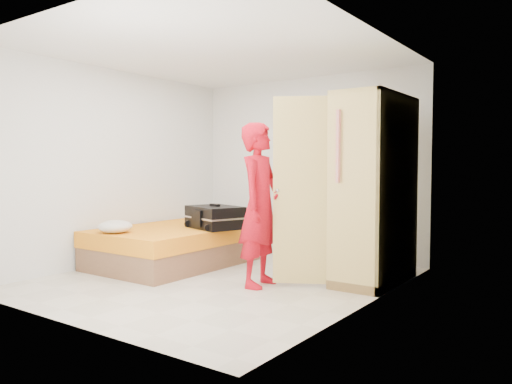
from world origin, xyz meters
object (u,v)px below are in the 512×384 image
Objects in this scene: suitcase at (215,217)px; round_cushion at (115,227)px; wardrobe at (369,194)px; person at (260,205)px; bed at (173,246)px.

suitcase reaches higher than round_cushion.
wardrobe is 3.04m from round_cushion.
wardrobe reaches higher than person.
suitcase is (0.49, 0.27, 0.39)m from bed.
person is (1.59, -0.27, 0.64)m from bed.
suitcase reaches higher than bed.
person is at bearing -138.31° from wardrobe.
round_cushion is at bearing -103.16° from bed.
person is (-0.91, -0.81, -0.11)m from wardrobe.
wardrobe reaches higher than round_cushion.
person is 1.88m from round_cushion.
person is at bearing 16.58° from round_cushion.
person reaches higher than bed.
round_cushion is at bearing -153.49° from wardrobe.
bed is at bearing 71.25° from person.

